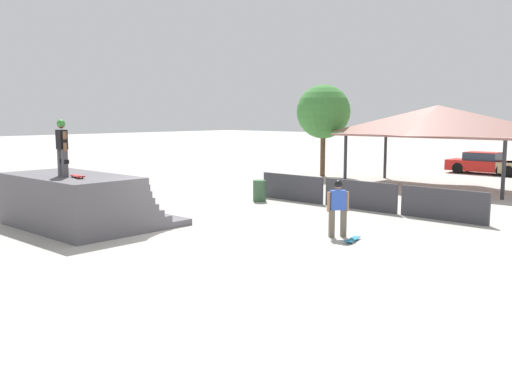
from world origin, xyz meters
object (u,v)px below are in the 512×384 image
at_px(skateboard_on_ground, 352,239).
at_px(tree_beside_pavilion, 323,112).
at_px(skater_on_deck, 62,144).
at_px(trash_bin, 259,191).
at_px(parked_car_red, 484,164).
at_px(bystander_walking, 338,204).
at_px(skateboard_on_deck, 78,176).

distance_m(skateboard_on_ground, tree_beside_pavilion, 17.21).
distance_m(skater_on_deck, trash_bin, 8.58).
distance_m(skateboard_on_ground, parked_car_red, 20.95).
bearing_deg(skateboard_on_ground, skater_on_deck, -71.82).
xyz_separation_m(skater_on_deck, parked_car_red, (2.74, 25.09, -2.00)).
height_order(tree_beside_pavilion, parked_car_red, tree_beside_pavilion).
bearing_deg(skater_on_deck, bystander_walking, 46.53).
bearing_deg(parked_car_red, bystander_walking, -81.75).
height_order(skateboard_on_deck, bystander_walking, skateboard_on_deck).
bearing_deg(parked_car_red, skater_on_deck, -98.43).
relative_size(skateboard_on_ground, trash_bin, 1.03).
relative_size(skateboard_on_ground, tree_beside_pavilion, 0.17).
height_order(skateboard_on_deck, tree_beside_pavilion, tree_beside_pavilion).
xyz_separation_m(skateboard_on_ground, tree_beside_pavilion, (-10.61, 13.08, 3.54)).
bearing_deg(tree_beside_pavilion, skater_on_deck, -78.85).
distance_m(trash_bin, parked_car_red, 16.97).
distance_m(bystander_walking, trash_bin, 7.11).
relative_size(trash_bin, parked_car_red, 0.20).
distance_m(tree_beside_pavilion, trash_bin, 10.61).
bearing_deg(skateboard_on_deck, trash_bin, 104.11).
bearing_deg(skateboard_on_deck, bystander_walking, 50.66).
relative_size(skateboard_on_ground, parked_car_red, 0.21).
relative_size(skateboard_on_deck, parked_car_red, 0.20).
relative_size(tree_beside_pavilion, parked_car_red, 1.23).
height_order(trash_bin, parked_car_red, parked_car_red).
distance_m(skateboard_on_deck, skateboard_on_ground, 8.06).
bearing_deg(skater_on_deck, skateboard_on_ground, 42.70).
relative_size(skateboard_on_deck, trash_bin, 0.99).
relative_size(skater_on_deck, skateboard_on_ground, 1.91).
relative_size(bystander_walking, tree_beside_pavilion, 0.32).
bearing_deg(parked_car_red, trash_bin, -100.50).
xyz_separation_m(trash_bin, parked_car_red, (2.45, 16.80, 0.18)).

